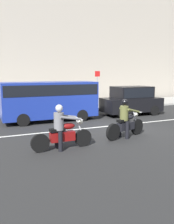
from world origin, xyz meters
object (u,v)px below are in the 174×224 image
object	(u,v)px
motorcycle_with_rider_gray	(62,131)
pedestrian_bystander	(68,94)
parked_hatchback_black	(132,100)
motorcycle_with_rider_olive	(126,122)
parked_van_cobalt_blue	(49,98)
street_sign_post	(97,84)

from	to	relation	value
motorcycle_with_rider_gray	pedestrian_bystander	size ratio (longest dim) A/B	1.29
parked_hatchback_black	motorcycle_with_rider_olive	bearing A→B (deg)	-126.88
motorcycle_with_rider_olive	pedestrian_bystander	distance (m)	8.57
motorcycle_with_rider_olive	parked_hatchback_black	size ratio (longest dim) A/B	0.56
pedestrian_bystander	parked_van_cobalt_blue	bearing A→B (deg)	-122.68
motorcycle_with_rider_gray	motorcycle_with_rider_olive	size ratio (longest dim) A/B	1.05
motorcycle_with_rider_gray	motorcycle_with_rider_olive	xyz separation A→B (m)	(2.85, 0.42, 0.01)
parked_van_cobalt_blue	motorcycle_with_rider_gray	bearing A→B (deg)	-100.45
street_sign_post	parked_hatchback_black	bearing A→B (deg)	-90.51
motorcycle_with_rider_olive	parked_van_cobalt_blue	world-z (taller)	parked_van_cobalt_blue
motorcycle_with_rider_gray	parked_hatchback_black	distance (m)	7.89
motorcycle_with_rider_olive	parked_van_cobalt_blue	bearing A→B (deg)	111.95
pedestrian_bystander	motorcycle_with_rider_gray	bearing A→B (deg)	-110.77
motorcycle_with_rider_olive	parked_hatchback_black	bearing A→B (deg)	53.12
parked_van_cobalt_blue	street_sign_post	distance (m)	7.10
parked_hatchback_black	street_sign_post	size ratio (longest dim) A/B	1.40
parked_hatchback_black	parked_van_cobalt_blue	xyz separation A→B (m)	(-5.25, 0.26, 0.32)
parked_hatchback_black	parked_van_cobalt_blue	bearing A→B (deg)	177.12
motorcycle_with_rider_gray	street_sign_post	world-z (taller)	street_sign_post
street_sign_post	pedestrian_bystander	distance (m)	3.04
motorcycle_with_rider_gray	street_sign_post	xyz separation A→B (m)	(6.24, 9.84, 1.12)
motorcycle_with_rider_gray	parked_van_cobalt_blue	bearing A→B (deg)	79.55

